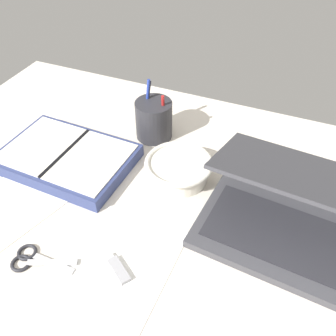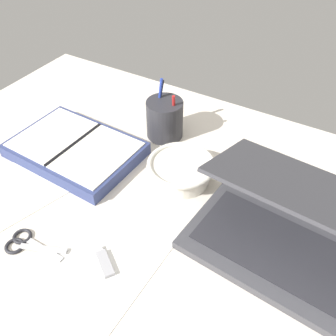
% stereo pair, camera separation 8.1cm
% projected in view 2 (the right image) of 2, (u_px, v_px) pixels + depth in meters
% --- Properties ---
extents(desk_top, '(1.40, 1.00, 0.02)m').
position_uv_depth(desk_top, '(154.00, 221.00, 0.81)').
color(desk_top, beige).
rests_on(desk_top, ground).
extents(laptop, '(0.35, 0.31, 0.15)m').
position_uv_depth(laptop, '(281.00, 227.00, 0.72)').
color(laptop, '#38383D').
rests_on(laptop, desk_top).
extents(bowl, '(0.16, 0.16, 0.05)m').
position_uv_depth(bowl, '(181.00, 170.00, 0.87)').
color(bowl, silver).
rests_on(bowl, desk_top).
extents(pen_cup, '(0.10, 0.10, 0.15)m').
position_uv_depth(pen_cup, '(165.00, 119.00, 0.98)').
color(pen_cup, '#28282D').
rests_on(pen_cup, desk_top).
extents(planner, '(0.32, 0.23, 0.04)m').
position_uv_depth(planner, '(75.00, 149.00, 0.94)').
color(planner, navy).
rests_on(planner, desk_top).
extents(scissors, '(0.13, 0.07, 0.01)m').
position_uv_depth(scissors, '(24.00, 243.00, 0.75)').
color(scissors, '#B7B7BC').
rests_on(scissors, desk_top).
extents(paper_sheet_front, '(0.19, 0.29, 0.00)m').
position_uv_depth(paper_sheet_front, '(100.00, 267.00, 0.71)').
color(paper_sheet_front, white).
rests_on(paper_sheet_front, desk_top).
extents(paper_sheet_beside_planner, '(0.26, 0.33, 0.00)m').
position_uv_depth(paper_sheet_beside_planner, '(15.00, 190.00, 0.86)').
color(paper_sheet_beside_planner, silver).
rests_on(paper_sheet_beside_planner, desk_top).
extents(usb_drive, '(0.07, 0.05, 0.01)m').
position_uv_depth(usb_drive, '(105.00, 263.00, 0.71)').
color(usb_drive, '#99999E').
rests_on(usb_drive, desk_top).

